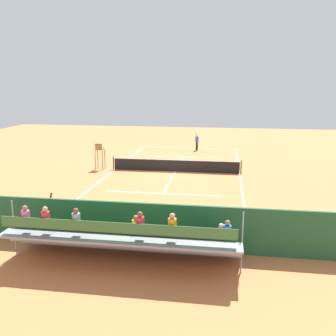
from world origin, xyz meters
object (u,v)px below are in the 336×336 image
object	(u,v)px
umpire_chair	(100,153)
tennis_racket	(190,149)
courtside_bench	(195,232)
tennis_player	(197,141)
tennis_ball_near	(177,151)
tennis_ball_far	(174,151)
line_judge	(50,212)
bleacher_stand	(125,239)
tennis_net	(176,165)
equipment_bag	(151,238)

from	to	relation	value
umpire_chair	tennis_racket	xyz separation A→B (m)	(-6.43, -10.26, -1.30)
courtside_bench	tennis_racket	size ratio (longest dim) A/B	3.10
tennis_player	tennis_ball_near	xyz separation A→B (m)	(1.95, 1.14, -0.98)
tennis_racket	tennis_ball_near	world-z (taller)	tennis_ball_near
tennis_ball_far	tennis_player	bearing A→B (deg)	-155.86
line_judge	umpire_chair	bearing A→B (deg)	-81.07
bleacher_stand	line_judge	bearing A→B (deg)	-28.69
umpire_chair	tennis_ball_far	distance (m)	10.21
bleacher_stand	tennis_net	bearing A→B (deg)	-89.78
equipment_bag	tennis_player	size ratio (longest dim) A/B	0.47
umpire_chair	tennis_player	world-z (taller)	umpire_chair
tennis_net	bleacher_stand	size ratio (longest dim) A/B	1.14
tennis_net	courtside_bench	bearing A→B (deg)	101.03
tennis_net	tennis_ball_far	distance (m)	8.88
tennis_ball_near	line_judge	world-z (taller)	line_judge
equipment_bag	line_judge	size ratio (longest dim) A/B	0.47
tennis_net	line_judge	bearing A→B (deg)	72.42
equipment_bag	line_judge	bearing A→B (deg)	-3.43
umpire_chair	tennis_ball_near	size ratio (longest dim) A/B	32.42
courtside_bench	equipment_bag	xyz separation A→B (m)	(1.91, 0.13, -0.38)
tennis_ball_far	tennis_racket	bearing A→B (deg)	-137.36
equipment_bag	bleacher_stand	bearing A→B (deg)	72.95
umpire_chair	tennis_racket	world-z (taller)	umpire_chair
bleacher_stand	umpire_chair	xyz separation A→B (m)	(6.26, -15.33, 0.33)
line_judge	courtside_bench	bearing A→B (deg)	178.63
tennis_net	tennis_racket	xyz separation A→B (m)	(-0.23, -10.17, -0.49)
tennis_racket	tennis_ball_near	size ratio (longest dim) A/B	8.79
courtside_bench	tennis_net	bearing A→B (deg)	-78.97
bleacher_stand	courtside_bench	size ratio (longest dim) A/B	5.03
umpire_chair	equipment_bag	distance (m)	15.02
bleacher_stand	umpire_chair	size ratio (longest dim) A/B	4.23
umpire_chair	courtside_bench	world-z (taller)	umpire_chair
courtside_bench	tennis_ball_far	size ratio (longest dim) A/B	27.27
bleacher_stand	line_judge	size ratio (longest dim) A/B	4.70
courtside_bench	tennis_player	bearing A→B (deg)	-85.91
tennis_net	tennis_player	world-z (taller)	tennis_player
equipment_bag	tennis_ball_far	bearing A→B (deg)	-84.92
tennis_player	tennis_ball_far	xyz separation A→B (m)	(2.24, 1.00, -0.98)
courtside_bench	bleacher_stand	bearing A→B (deg)	40.30
tennis_net	equipment_bag	size ratio (longest dim) A/B	11.44
tennis_net	tennis_ball_near	bearing A→B (deg)	-83.32
courtside_bench	equipment_bag	bearing A→B (deg)	3.85
bleacher_stand	tennis_player	world-z (taller)	bleacher_stand
bleacher_stand	tennis_player	distance (m)	25.20
equipment_bag	umpire_chair	bearing A→B (deg)	-62.67
bleacher_stand	line_judge	world-z (taller)	bleacher_stand
tennis_ball_near	tennis_racket	bearing A→B (deg)	-128.75
courtside_bench	tennis_player	xyz separation A→B (m)	(1.65, -23.04, 0.46)
umpire_chair	equipment_bag	world-z (taller)	umpire_chair
courtside_bench	line_judge	distance (m)	6.76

